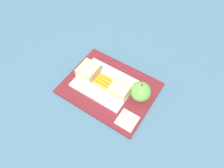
% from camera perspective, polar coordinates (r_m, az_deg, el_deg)
% --- Properties ---
extents(ground_plane, '(2.40, 2.40, 0.00)m').
position_cam_1_polar(ground_plane, '(0.86, -0.69, -1.21)').
color(ground_plane, '#42667A').
extents(lunchbag_mat, '(0.36, 0.28, 0.01)m').
position_cam_1_polar(lunchbag_mat, '(0.86, -0.70, -1.03)').
color(lunchbag_mat, maroon).
rests_on(lunchbag_mat, ground_plane).
extents(food_tray, '(0.23, 0.17, 0.01)m').
position_cam_1_polar(food_tray, '(0.86, -2.09, 0.14)').
color(food_tray, white).
rests_on(food_tray, lunchbag_mat).
extents(sandwich_half_left, '(0.07, 0.08, 0.04)m').
position_cam_1_polar(sandwich_half_left, '(0.87, -6.41, 3.51)').
color(sandwich_half_left, '#DBC189').
rests_on(sandwich_half_left, food_tray).
extents(sandwich_half_right, '(0.07, 0.08, 0.04)m').
position_cam_1_polar(sandwich_half_right, '(0.81, 2.39, -1.20)').
color(sandwich_half_right, '#DBC189').
rests_on(sandwich_half_right, food_tray).
extents(carrot_sticks_bundle, '(0.08, 0.06, 0.02)m').
position_cam_1_polar(carrot_sticks_bundle, '(0.85, -2.11, 0.65)').
color(carrot_sticks_bundle, orange).
rests_on(carrot_sticks_bundle, food_tray).
extents(apple, '(0.08, 0.08, 0.09)m').
position_cam_1_polar(apple, '(0.81, 7.71, -2.05)').
color(apple, '#66B742').
rests_on(apple, lunchbag_mat).
extents(paper_napkin, '(0.07, 0.07, 0.00)m').
position_cam_1_polar(paper_napkin, '(0.78, 4.09, -9.68)').
color(paper_napkin, white).
rests_on(paper_napkin, lunchbag_mat).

